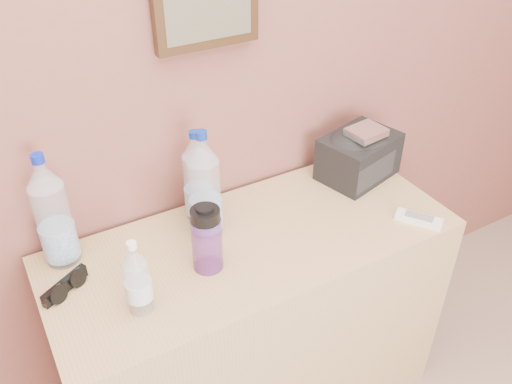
% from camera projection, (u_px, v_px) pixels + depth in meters
% --- Properties ---
extents(picture_frame, '(0.30, 0.03, 0.25)m').
position_uv_depth(picture_frame, '(206.00, 1.00, 1.42)').
color(picture_frame, '#382311').
rests_on(picture_frame, room_shell).
extents(dresser, '(1.23, 0.51, 0.77)m').
position_uv_depth(dresser, '(254.00, 326.00, 1.83)').
color(dresser, tan).
rests_on(dresser, ground).
extents(pet_large_a, '(0.09, 0.09, 0.34)m').
position_uv_depth(pet_large_a, '(53.00, 216.00, 1.45)').
color(pet_large_a, silver).
rests_on(pet_large_a, dresser).
extents(pet_large_b, '(0.08, 0.08, 0.30)m').
position_uv_depth(pet_large_b, '(197.00, 180.00, 1.63)').
color(pet_large_b, silver).
rests_on(pet_large_b, dresser).
extents(pet_large_c, '(0.09, 0.09, 0.34)m').
position_uv_depth(pet_large_c, '(205.00, 190.00, 1.55)').
color(pet_large_c, silver).
rests_on(pet_large_c, dresser).
extents(pet_small, '(0.06, 0.06, 0.22)m').
position_uv_depth(pet_small, '(138.00, 281.00, 1.33)').
color(pet_small, white).
rests_on(pet_small, dresser).
extents(nalgene_bottle, '(0.08, 0.08, 0.20)m').
position_uv_depth(nalgene_bottle, '(207.00, 238.00, 1.45)').
color(nalgene_bottle, '#672A86').
rests_on(nalgene_bottle, dresser).
extents(sunglasses, '(0.15, 0.12, 0.04)m').
position_uv_depth(sunglasses, '(65.00, 286.00, 1.42)').
color(sunglasses, black).
rests_on(sunglasses, dresser).
extents(ac_remote, '(0.12, 0.14, 0.02)m').
position_uv_depth(ac_remote, '(419.00, 219.00, 1.67)').
color(ac_remote, silver).
rests_on(ac_remote, dresser).
extents(toiletry_bag, '(0.29, 0.24, 0.17)m').
position_uv_depth(toiletry_bag, '(359.00, 154.00, 1.84)').
color(toiletry_bag, '#232228').
rests_on(toiletry_bag, dresser).
extents(foil_packet, '(0.13, 0.11, 0.02)m').
position_uv_depth(foil_packet, '(366.00, 132.00, 1.76)').
color(foil_packet, white).
rests_on(foil_packet, toiletry_bag).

